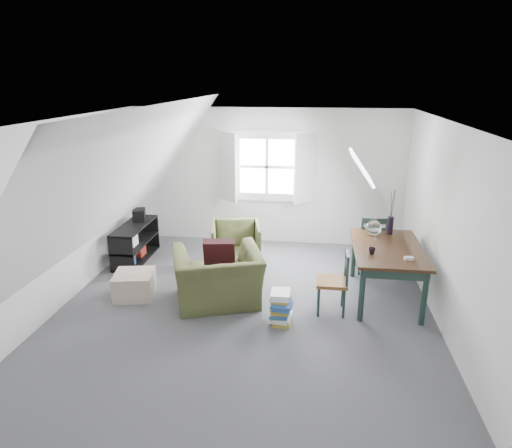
# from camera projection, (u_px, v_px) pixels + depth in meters

# --- Properties ---
(floor) EXTENTS (5.50, 5.50, 0.00)m
(floor) POSITION_uv_depth(u_px,v_px,m) (245.00, 309.00, 6.20)
(floor) COLOR #4C4C50
(floor) RESTS_ON ground
(ceiling) EXTENTS (5.50, 5.50, 0.00)m
(ceiling) POSITION_uv_depth(u_px,v_px,m) (243.00, 122.00, 5.43)
(ceiling) COLOR white
(ceiling) RESTS_ON wall_back
(wall_back) EXTENTS (5.00, 0.00, 5.00)m
(wall_back) POSITION_uv_depth(u_px,v_px,m) (267.00, 177.00, 8.41)
(wall_back) COLOR silver
(wall_back) RESTS_ON ground
(wall_front) EXTENTS (5.00, 0.00, 5.00)m
(wall_front) POSITION_uv_depth(u_px,v_px,m) (183.00, 338.00, 3.22)
(wall_front) COLOR silver
(wall_front) RESTS_ON ground
(wall_left) EXTENTS (0.00, 5.50, 5.50)m
(wall_left) POSITION_uv_depth(u_px,v_px,m) (60.00, 214.00, 6.13)
(wall_left) COLOR silver
(wall_left) RESTS_ON ground
(wall_right) EXTENTS (0.00, 5.50, 5.50)m
(wall_right) POSITION_uv_depth(u_px,v_px,m) (448.00, 230.00, 5.50)
(wall_right) COLOR silver
(wall_right) RESTS_ON ground
(slope_left) EXTENTS (3.19, 5.50, 4.48)m
(slope_left) POSITION_uv_depth(u_px,v_px,m) (124.00, 178.00, 5.85)
(slope_left) COLOR white
(slope_left) RESTS_ON wall_left
(slope_right) EXTENTS (3.19, 5.50, 4.48)m
(slope_right) POSITION_uv_depth(u_px,v_px,m) (371.00, 185.00, 5.46)
(slope_right) COLOR white
(slope_right) RESTS_ON wall_right
(dormer_window) EXTENTS (1.71, 0.35, 1.30)m
(dormer_window) POSITION_uv_depth(u_px,v_px,m) (267.00, 167.00, 8.28)
(dormer_window) COLOR white
(dormer_window) RESTS_ON wall_back
(skylight) EXTENTS (0.35, 0.75, 0.47)m
(skylight) POSITION_uv_depth(u_px,v_px,m) (361.00, 167.00, 6.70)
(skylight) COLOR white
(skylight) RESTS_ON slope_right
(armchair_near) EXTENTS (1.44, 1.34, 0.76)m
(armchair_near) POSITION_uv_depth(u_px,v_px,m) (218.00, 302.00, 6.39)
(armchair_near) COLOR #414723
(armchair_near) RESTS_ON floor
(armchair_far) EXTENTS (0.93, 0.95, 0.74)m
(armchair_far) POSITION_uv_depth(u_px,v_px,m) (236.00, 265.00, 7.65)
(armchair_far) COLOR #414723
(armchair_far) RESTS_ON floor
(throw_pillow) EXTENTS (0.46, 0.31, 0.45)m
(throw_pillow) POSITION_uv_depth(u_px,v_px,m) (219.00, 253.00, 6.32)
(throw_pillow) COLOR #320D15
(throw_pillow) RESTS_ON armchair_near
(ottoman) EXTENTS (0.63, 0.63, 0.36)m
(ottoman) POSITION_uv_depth(u_px,v_px,m) (134.00, 285.00, 6.52)
(ottoman) COLOR tan
(ottoman) RESTS_ON floor
(dining_table) EXTENTS (0.94, 1.56, 0.78)m
(dining_table) POSITION_uv_depth(u_px,v_px,m) (387.00, 254.00, 6.32)
(dining_table) COLOR black
(dining_table) RESTS_ON floor
(demijohn) EXTENTS (0.22, 0.22, 0.31)m
(demijohn) POSITION_uv_depth(u_px,v_px,m) (374.00, 227.00, 6.69)
(demijohn) COLOR silver
(demijohn) RESTS_ON dining_table
(vase_twigs) EXTENTS (0.09, 0.10, 0.67)m
(vase_twigs) POSITION_uv_depth(u_px,v_px,m) (390.00, 224.00, 6.74)
(vase_twigs) COLOR black
(vase_twigs) RESTS_ON dining_table
(cup) EXTENTS (0.11, 0.11, 0.08)m
(cup) POSITION_uv_depth(u_px,v_px,m) (372.00, 254.00, 6.03)
(cup) COLOR black
(cup) RESTS_ON dining_table
(paper_box) EXTENTS (0.12, 0.09, 0.04)m
(paper_box) POSITION_uv_depth(u_px,v_px,m) (409.00, 258.00, 5.83)
(paper_box) COLOR white
(paper_box) RESTS_ON dining_table
(dining_chair_far) EXTENTS (0.45, 0.45, 0.96)m
(dining_chair_far) POSITION_uv_depth(u_px,v_px,m) (372.00, 243.00, 7.24)
(dining_chair_far) COLOR brown
(dining_chair_far) RESTS_ON floor
(dining_chair_near) EXTENTS (0.40, 0.40, 0.86)m
(dining_chair_near) POSITION_uv_depth(u_px,v_px,m) (334.00, 281.00, 6.01)
(dining_chair_near) COLOR brown
(dining_chair_near) RESTS_ON floor
(media_shelf) EXTENTS (0.41, 1.22, 0.63)m
(media_shelf) POSITION_uv_depth(u_px,v_px,m) (135.00, 245.00, 7.78)
(media_shelf) COLOR black
(media_shelf) RESTS_ON floor
(electronics_box) EXTENTS (0.26, 0.32, 0.22)m
(electronics_box) POSITION_uv_depth(u_px,v_px,m) (139.00, 215.00, 7.92)
(electronics_box) COLOR black
(electronics_box) RESTS_ON media_shelf
(magazine_stack) EXTENTS (0.32, 0.38, 0.42)m
(magazine_stack) POSITION_uv_depth(u_px,v_px,m) (281.00, 307.00, 5.80)
(magazine_stack) COLOR #B29933
(magazine_stack) RESTS_ON floor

